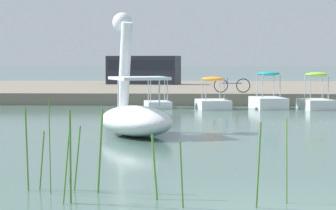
{
  "coord_description": "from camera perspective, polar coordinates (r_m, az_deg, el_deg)",
  "views": [
    {
      "loc": [
        -1.07,
        -8.94,
        2.01
      ],
      "look_at": [
        -2.2,
        13.01,
        0.64
      ],
      "focal_mm": 74.12,
      "sensor_mm": 36.0,
      "label": 1
    }
  ],
  "objects": [
    {
      "name": "shore_bank_far",
      "position": [
        42.63,
        4.38,
        1.21
      ],
      "size": [
        112.17,
        21.43,
        0.56
      ],
      "primitive_type": "cube",
      "color": "slate",
      "rests_on": "ground_plane"
    },
    {
      "name": "swan_boat",
      "position": [
        19.0,
        -2.73,
        -0.61
      ],
      "size": [
        2.91,
        3.73,
        3.44
      ],
      "color": "white",
      "rests_on": "ground_plane"
    },
    {
      "name": "pedal_boat_lime",
      "position": [
        30.27,
        12.1,
        0.44
      ],
      "size": [
        1.5,
        2.12,
        1.58
      ],
      "color": "white",
      "rests_on": "ground_plane"
    },
    {
      "name": "pedal_boat_teal",
      "position": [
        30.34,
        8.24,
        0.55
      ],
      "size": [
        1.58,
        2.42,
        1.62
      ],
      "color": "white",
      "rests_on": "ground_plane"
    },
    {
      "name": "pedal_boat_orange",
      "position": [
        29.73,
        3.71,
        0.44
      ],
      "size": [
        1.6,
        2.23,
        1.39
      ],
      "color": "white",
      "rests_on": "ground_plane"
    },
    {
      "name": "pedal_boat_cyan",
      "position": [
        30.28,
        -0.85,
        0.59
      ],
      "size": [
        1.36,
        1.9,
        1.41
      ],
      "color": "white",
      "rests_on": "ground_plane"
    },
    {
      "name": "bicycle_parked",
      "position": [
        33.2,
        5.28,
        1.62
      ],
      "size": [
        1.74,
        0.11,
        0.69
      ],
      "color": "black",
      "rests_on": "shore_bank_far"
    },
    {
      "name": "parked_van",
      "position": [
        45.59,
        -2.03,
        2.99
      ],
      "size": [
        4.91,
        2.58,
        1.86
      ],
      "color": "#1E232D",
      "rests_on": "shore_bank_far"
    },
    {
      "name": "reed_clump_foreground",
      "position": [
        10.29,
        -4.6,
        -4.37
      ],
      "size": [
        3.97,
        1.5,
        1.45
      ],
      "color": "#4C7F33",
      "rests_on": "ground_plane"
    }
  ]
}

